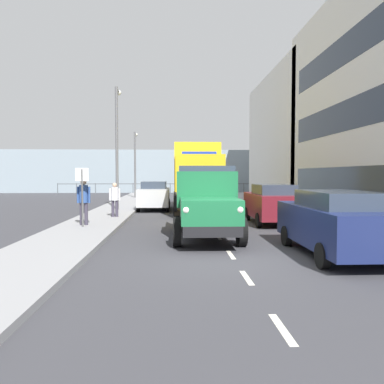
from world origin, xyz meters
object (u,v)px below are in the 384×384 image
at_px(car_maroon_kerbside_1, 272,203).
at_px(street_sign, 82,187).
at_px(lorry_cargo_yellow, 196,176).
at_px(car_navy_kerbside_near, 335,222).
at_px(lamp_post_far, 135,158).
at_px(lamp_post_promenade, 117,137).
at_px(car_silver_oppositeside_0, 154,195).
at_px(pedestrian_near_railing, 84,198).
at_px(truck_vintage_green, 206,204).
at_px(pedestrian_couple_a, 115,197).

distance_m(car_maroon_kerbside_1, street_sign, 7.99).
xyz_separation_m(lorry_cargo_yellow, car_navy_kerbside_near, (-3.02, 12.24, -1.18)).
relative_size(lorry_cargo_yellow, car_navy_kerbside_near, 1.81).
bearing_deg(car_navy_kerbside_near, lamp_post_far, -71.77).
bearing_deg(car_maroon_kerbside_1, lamp_post_promenade, -37.27).
xyz_separation_m(car_navy_kerbside_near, car_silver_oppositeside_0, (5.49, -13.25, -0.00)).
distance_m(car_silver_oppositeside_0, lamp_post_far, 10.59).
distance_m(pedestrian_near_railing, street_sign, 0.70).
bearing_deg(truck_vintage_green, lamp_post_far, -77.78).
bearing_deg(lamp_post_promenade, lorry_cargo_yellow, 179.94).
relative_size(truck_vintage_green, lorry_cargo_yellow, 0.69).
height_order(car_navy_kerbside_near, car_maroon_kerbside_1, same).
relative_size(lorry_cargo_yellow, street_sign, 3.65).
xyz_separation_m(car_navy_kerbside_near, pedestrian_couple_a, (7.08, -8.19, 0.19)).
bearing_deg(pedestrian_near_railing, car_silver_oppositeside_0, -106.53).
relative_size(pedestrian_near_railing, lamp_post_far, 0.32).
bearing_deg(pedestrian_near_railing, truck_vintage_green, 150.65).
distance_m(lamp_post_far, street_sign, 18.56).
height_order(pedestrian_couple_a, lamp_post_promenade, lamp_post_promenade).
xyz_separation_m(truck_vintage_green, lorry_cargo_yellow, (-0.19, -9.52, 0.90)).
bearing_deg(pedestrian_couple_a, lamp_post_promenade, -83.38).
xyz_separation_m(car_maroon_kerbside_1, pedestrian_couple_a, (7.08, -1.68, 0.20)).
bearing_deg(lamp_post_far, car_navy_kerbside_near, 108.23).
xyz_separation_m(lorry_cargo_yellow, lamp_post_promenade, (4.53, -0.00, 2.19)).
height_order(car_silver_oppositeside_0, pedestrian_couple_a, pedestrian_couple_a).
relative_size(car_silver_oppositeside_0, pedestrian_couple_a, 2.57).
relative_size(lorry_cargo_yellow, car_maroon_kerbside_1, 2.11).
height_order(car_silver_oppositeside_0, pedestrian_near_railing, pedestrian_near_railing).
distance_m(pedestrian_near_railing, lamp_post_promenade, 7.57).
bearing_deg(pedestrian_near_railing, pedestrian_couple_a, -105.06).
distance_m(lorry_cargo_yellow, lamp_post_promenade, 5.03).
distance_m(pedestrian_near_railing, pedestrian_couple_a, 2.97).
height_order(lorry_cargo_yellow, lamp_post_promenade, lamp_post_promenade).
distance_m(truck_vintage_green, street_sign, 5.03).
bearing_deg(car_silver_oppositeside_0, lamp_post_far, -77.78).
distance_m(car_navy_kerbside_near, lamp_post_promenade, 14.78).
height_order(lamp_post_promenade, lamp_post_far, lamp_post_promenade).
height_order(car_maroon_kerbside_1, lamp_post_far, lamp_post_far).
bearing_deg(pedestrian_near_railing, car_navy_kerbside_near, 145.84).
distance_m(car_silver_oppositeside_0, street_sign, 8.79).
distance_m(car_navy_kerbside_near, car_silver_oppositeside_0, 14.34).
height_order(car_navy_kerbside_near, street_sign, street_sign).
bearing_deg(lamp_post_far, pedestrian_near_railing, 89.41).
bearing_deg(car_navy_kerbside_near, pedestrian_couple_a, -49.16).
bearing_deg(car_navy_kerbside_near, car_maroon_kerbside_1, -90.00).
bearing_deg(street_sign, truck_vintage_green, 155.44).
height_order(truck_vintage_green, lamp_post_far, lamp_post_far).
height_order(lorry_cargo_yellow, car_maroon_kerbside_1, lorry_cargo_yellow).
bearing_deg(street_sign, lorry_cargo_yellow, -122.55).
distance_m(car_silver_oppositeside_0, pedestrian_near_railing, 8.28).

